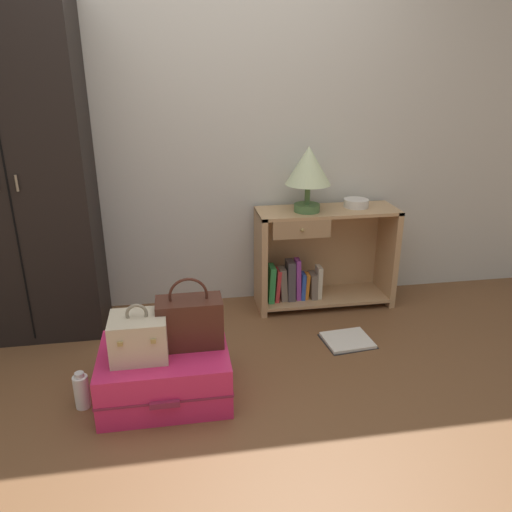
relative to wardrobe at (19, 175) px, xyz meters
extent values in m
plane|color=brown|center=(1.08, -1.20, -1.01)|extent=(9.00, 9.00, 0.00)
cube|color=beige|center=(1.08, 0.30, 0.29)|extent=(6.40, 0.10, 2.60)
cube|color=black|center=(0.00, 0.00, 0.00)|extent=(0.81, 0.45, 2.02)
cube|color=black|center=(0.00, -0.23, 0.00)|extent=(0.01, 0.01, 1.92)
cylinder|color=gray|center=(0.05, -0.24, 0.00)|extent=(0.01, 0.01, 0.09)
cube|color=tan|center=(1.44, 0.05, -0.66)|extent=(0.04, 0.33, 0.70)
cube|color=tan|center=(2.36, 0.05, -0.66)|extent=(0.04, 0.33, 0.70)
cube|color=tan|center=(1.90, 0.05, -0.32)|extent=(0.96, 0.33, 0.02)
cube|color=tan|center=(1.90, 0.05, -0.95)|extent=(0.88, 0.33, 0.02)
cube|color=tan|center=(1.90, 0.21, -0.66)|extent=(0.88, 0.01, 0.68)
cube|color=#A68259|center=(1.69, -0.10, -0.39)|extent=(0.38, 0.02, 0.12)
sphere|color=#9E844C|center=(1.69, -0.12, -0.39)|extent=(0.02, 0.02, 0.02)
cube|color=green|center=(1.51, 0.03, -0.82)|extent=(0.05, 0.13, 0.26)
cube|color=red|center=(1.56, 0.03, -0.83)|extent=(0.04, 0.11, 0.23)
cube|color=#726659|center=(1.60, 0.03, -0.83)|extent=(0.06, 0.10, 0.24)
cube|color=#4C474C|center=(1.65, 0.03, -0.80)|extent=(0.06, 0.11, 0.29)
cube|color=purple|center=(1.70, 0.03, -0.80)|extent=(0.04, 0.09, 0.30)
cube|color=#2D51B2|center=(1.74, 0.03, -0.85)|extent=(0.03, 0.10, 0.19)
cube|color=orange|center=(1.77, 0.03, -0.85)|extent=(0.04, 0.08, 0.18)
cube|color=#726659|center=(1.81, 0.03, -0.85)|extent=(0.05, 0.12, 0.19)
cube|color=beige|center=(1.86, 0.03, -0.83)|extent=(0.03, 0.10, 0.23)
cylinder|color=#4C7542|center=(1.75, 0.02, -0.28)|extent=(0.17, 0.17, 0.05)
cylinder|color=#4C7542|center=(1.75, 0.02, -0.19)|extent=(0.04, 0.04, 0.13)
cone|color=beige|center=(1.75, 0.02, 0.00)|extent=(0.30, 0.30, 0.25)
cylinder|color=silver|center=(2.11, 0.08, -0.28)|extent=(0.17, 0.17, 0.05)
cube|color=#DB2860|center=(0.79, -0.86, -0.87)|extent=(0.64, 0.50, 0.27)
cube|color=maroon|center=(0.79, -0.86, -0.87)|extent=(0.65, 0.51, 0.01)
cube|color=maroon|center=(0.79, -1.12, -0.87)|extent=(0.14, 0.02, 0.03)
cube|color=beige|center=(0.68, -0.90, -0.63)|extent=(0.27, 0.22, 0.21)
torus|color=gray|center=(0.68, -0.90, -0.51)|extent=(0.11, 0.02, 0.11)
cube|color=tan|center=(0.61, -1.01, -0.60)|extent=(0.02, 0.01, 0.02)
cube|color=tan|center=(0.76, -1.01, -0.60)|extent=(0.02, 0.01, 0.02)
cube|color=#472319|center=(0.93, -0.82, -0.61)|extent=(0.33, 0.17, 0.25)
torus|color=#472319|center=(0.93, -0.82, -0.47)|extent=(0.20, 0.01, 0.20)
cylinder|color=white|center=(0.38, -0.89, -0.92)|extent=(0.08, 0.08, 0.17)
cylinder|color=silver|center=(0.38, -0.89, -0.82)|extent=(0.05, 0.05, 0.02)
cube|color=white|center=(1.90, -0.50, -1.00)|extent=(0.30, 0.27, 0.02)
cube|color=black|center=(1.90, -0.50, -1.01)|extent=(0.33, 0.29, 0.01)
camera|label=1|loc=(0.90, -3.07, 0.59)|focal=34.99mm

